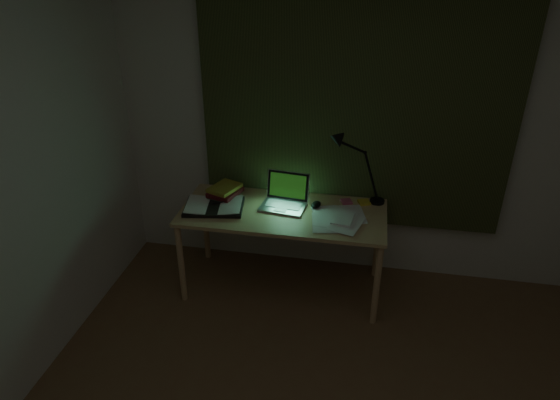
# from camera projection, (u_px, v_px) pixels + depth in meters

# --- Properties ---
(wall_back) EXTENTS (3.50, 0.00, 2.50)m
(wall_back) POSITION_uv_depth(u_px,v_px,m) (354.00, 119.00, 3.57)
(wall_back) COLOR silver
(wall_back) RESTS_ON ground
(curtain) EXTENTS (2.20, 0.06, 2.00)m
(curtain) POSITION_uv_depth(u_px,v_px,m) (356.00, 93.00, 3.44)
(curtain) COLOR #2B3118
(curtain) RESTS_ON wall_back
(desk) EXTENTS (1.46, 0.64, 0.67)m
(desk) POSITION_uv_depth(u_px,v_px,m) (283.00, 250.00, 3.72)
(desk) COLOR tan
(desk) RESTS_ON floor
(laptop) EXTENTS (0.36, 0.39, 0.23)m
(laptop) POSITION_uv_depth(u_px,v_px,m) (283.00, 194.00, 3.55)
(laptop) COLOR silver
(laptop) RESTS_ON desk
(open_textbook) EXTENTS (0.46, 0.36, 0.04)m
(open_textbook) POSITION_uv_depth(u_px,v_px,m) (214.00, 206.00, 3.59)
(open_textbook) COLOR white
(open_textbook) RESTS_ON desk
(book_stack) EXTENTS (0.24, 0.27, 0.09)m
(book_stack) POSITION_uv_depth(u_px,v_px,m) (224.00, 191.00, 3.74)
(book_stack) COLOR white
(book_stack) RESTS_ON desk
(loose_papers) EXTENTS (0.38, 0.39, 0.02)m
(loose_papers) POSITION_uv_depth(u_px,v_px,m) (336.00, 217.00, 3.47)
(loose_papers) COLOR silver
(loose_papers) RESTS_ON desk
(mouse) EXTENTS (0.09, 0.11, 0.04)m
(mouse) POSITION_uv_depth(u_px,v_px,m) (316.00, 205.00, 3.61)
(mouse) COLOR black
(mouse) RESTS_ON desk
(sticky_yellow) EXTENTS (0.10, 0.10, 0.02)m
(sticky_yellow) POSITION_uv_depth(u_px,v_px,m) (364.00, 202.00, 3.66)
(sticky_yellow) COLOR gold
(sticky_yellow) RESTS_ON desk
(sticky_pink) EXTENTS (0.10, 0.10, 0.02)m
(sticky_pink) POSITION_uv_depth(u_px,v_px,m) (346.00, 201.00, 3.67)
(sticky_pink) COLOR #C74D6C
(sticky_pink) RESTS_ON desk
(desk_lamp) EXTENTS (0.42, 0.35, 0.58)m
(desk_lamp) POSITION_uv_depth(u_px,v_px,m) (381.00, 167.00, 3.54)
(desk_lamp) COLOR black
(desk_lamp) RESTS_ON desk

